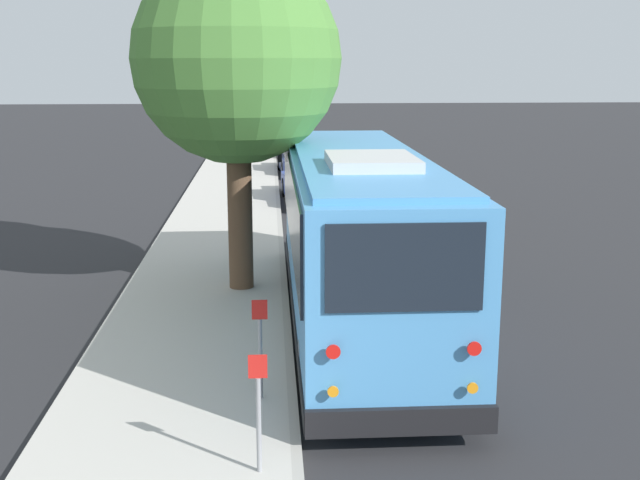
# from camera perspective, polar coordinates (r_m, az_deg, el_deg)

# --- Properties ---
(ground_plane) EXTENTS (160.00, 160.00, 0.00)m
(ground_plane) POSITION_cam_1_polar(r_m,az_deg,el_deg) (14.41, 5.02, -7.16)
(ground_plane) COLOR #28282B
(sidewalk_slab) EXTENTS (80.00, 3.31, 0.15)m
(sidewalk_slab) POSITION_cam_1_polar(r_m,az_deg,el_deg) (14.30, -9.28, -7.12)
(sidewalk_slab) COLOR beige
(sidewalk_slab) RESTS_ON ground
(curb_strip) EXTENTS (80.00, 0.14, 0.15)m
(curb_strip) POSITION_cam_1_polar(r_m,az_deg,el_deg) (14.23, -2.29, -7.05)
(curb_strip) COLOR #AAA69D
(curb_strip) RESTS_ON ground
(shuttle_bus) EXTENTS (10.40, 2.65, 3.41)m
(shuttle_bus) POSITION_cam_1_polar(r_m,az_deg,el_deg) (14.72, 2.72, 0.71)
(shuttle_bus) COLOR #4C93D1
(shuttle_bus) RESTS_ON ground
(parked_sedan_blue) EXTENTS (4.72, 2.03, 1.32)m
(parked_sedan_blue) POSITION_cam_1_polar(r_m,az_deg,el_deg) (28.06, -0.63, 3.94)
(parked_sedan_blue) COLOR navy
(parked_sedan_blue) RESTS_ON ground
(parked_sedan_navy) EXTENTS (4.23, 1.91, 1.31)m
(parked_sedan_navy) POSITION_cam_1_polar(r_m,az_deg,el_deg) (35.33, -1.47, 5.74)
(parked_sedan_navy) COLOR #19234C
(parked_sedan_navy) RESTS_ON ground
(parked_sedan_tan) EXTENTS (4.23, 1.73, 1.32)m
(parked_sedan_tan) POSITION_cam_1_polar(r_m,az_deg,el_deg) (41.39, -1.59, 6.76)
(parked_sedan_tan) COLOR tan
(parked_sedan_tan) RESTS_ON ground
(street_tree) EXTENTS (4.24, 4.24, 7.51)m
(street_tree) POSITION_cam_1_polar(r_m,az_deg,el_deg) (16.67, -5.96, 13.64)
(street_tree) COLOR brown
(street_tree) RESTS_ON sidewalk_slab
(sign_post_near) EXTENTS (0.06, 0.22, 1.45)m
(sign_post_near) POSITION_cam_1_polar(r_m,az_deg,el_deg) (9.51, -4.39, -12.10)
(sign_post_near) COLOR gray
(sign_post_near) RESTS_ON sidewalk_slab
(sign_post_far) EXTENTS (0.06, 0.22, 1.46)m
(sign_post_far) POSITION_cam_1_polar(r_m,az_deg,el_deg) (11.45, -4.27, -7.66)
(sign_post_far) COLOR gray
(sign_post_far) RESTS_ON sidewalk_slab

